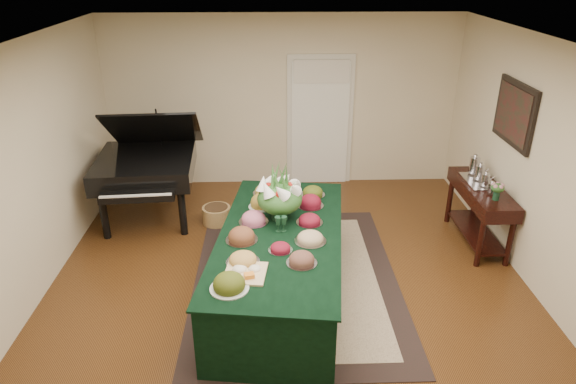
{
  "coord_description": "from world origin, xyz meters",
  "views": [
    {
      "loc": [
        -0.18,
        -4.91,
        3.47
      ],
      "look_at": [
        0.0,
        0.3,
        1.05
      ],
      "focal_mm": 32.0,
      "sensor_mm": 36.0,
      "label": 1
    }
  ],
  "objects_px": {
    "buffet_table": "(281,265)",
    "mahogany_sideboard": "(481,199)",
    "grand_piano": "(146,165)",
    "floral_centerpiece": "(280,193)"
  },
  "relations": [
    {
      "from": "buffet_table",
      "to": "mahogany_sideboard",
      "type": "bearing_deg",
      "value": 22.97
    },
    {
      "from": "grand_piano",
      "to": "mahogany_sideboard",
      "type": "xyz_separation_m",
      "value": [
        4.41,
        -0.84,
        -0.19
      ]
    },
    {
      "from": "floral_centerpiece",
      "to": "grand_piano",
      "type": "distance_m",
      "value": 2.43
    },
    {
      "from": "mahogany_sideboard",
      "to": "buffet_table",
      "type": "bearing_deg",
      "value": -157.03
    },
    {
      "from": "buffet_table",
      "to": "floral_centerpiece",
      "type": "xyz_separation_m",
      "value": [
        0.0,
        0.36,
        0.7
      ]
    },
    {
      "from": "buffet_table",
      "to": "mahogany_sideboard",
      "type": "relative_size",
      "value": 2.1
    },
    {
      "from": "buffet_table",
      "to": "floral_centerpiece",
      "type": "bearing_deg",
      "value": 89.75
    },
    {
      "from": "floral_centerpiece",
      "to": "grand_piano",
      "type": "relative_size",
      "value": 0.31
    },
    {
      "from": "mahogany_sideboard",
      "to": "floral_centerpiece",
      "type": "bearing_deg",
      "value": -164.06
    },
    {
      "from": "floral_centerpiece",
      "to": "grand_piano",
      "type": "bearing_deg",
      "value": 139.04
    }
  ]
}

